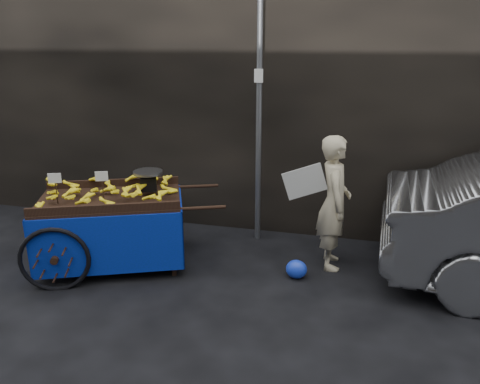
# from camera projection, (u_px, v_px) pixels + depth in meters

# --- Properties ---
(ground) EXTENTS (80.00, 80.00, 0.00)m
(ground) POSITION_uv_depth(u_px,v_px,m) (213.00, 276.00, 5.97)
(ground) COLOR black
(ground) RESTS_ON ground
(building_wall) EXTENTS (13.50, 2.00, 5.00)m
(building_wall) POSITION_uv_depth(u_px,v_px,m) (282.00, 63.00, 7.48)
(building_wall) COLOR black
(building_wall) RESTS_ON ground
(street_pole) EXTENTS (0.12, 0.10, 4.00)m
(street_pole) POSITION_uv_depth(u_px,v_px,m) (259.00, 105.00, 6.46)
(street_pole) COLOR slate
(street_pole) RESTS_ON ground
(banana_cart) EXTENTS (2.71, 1.97, 1.35)m
(banana_cart) POSITION_uv_depth(u_px,v_px,m) (106.00, 205.00, 6.03)
(banana_cart) COLOR black
(banana_cart) RESTS_ON ground
(vendor) EXTENTS (0.92, 0.70, 1.75)m
(vendor) POSITION_uv_depth(u_px,v_px,m) (334.00, 203.00, 5.99)
(vendor) COLOR #C1B38F
(vendor) RESTS_ON ground
(plastic_bag) EXTENTS (0.27, 0.21, 0.24)m
(plastic_bag) POSITION_uv_depth(u_px,v_px,m) (296.00, 269.00, 5.88)
(plastic_bag) COLOR blue
(plastic_bag) RESTS_ON ground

